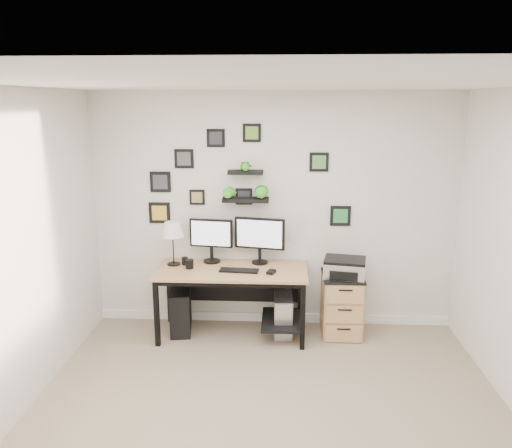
# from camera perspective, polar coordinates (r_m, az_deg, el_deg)

# --- Properties ---
(room) EXTENTS (4.00, 4.00, 4.00)m
(room) POSITION_cam_1_polar(r_m,az_deg,el_deg) (5.89, 1.90, -10.59)
(room) COLOR tan
(room) RESTS_ON ground
(desk) EXTENTS (1.60, 0.70, 0.75)m
(desk) POSITION_cam_1_polar(r_m,az_deg,el_deg) (5.39, -2.38, -6.32)
(desk) COLOR tan
(desk) RESTS_ON ground
(monitor_left) EXTENTS (0.48, 0.21, 0.49)m
(monitor_left) POSITION_cam_1_polar(r_m,az_deg,el_deg) (5.48, -5.14, -1.52)
(monitor_left) COLOR black
(monitor_left) RESTS_ON desk
(monitor_right) EXTENTS (0.55, 0.21, 0.51)m
(monitor_right) POSITION_cam_1_polar(r_m,az_deg,el_deg) (5.42, 0.42, -1.45)
(monitor_right) COLOR black
(monitor_right) RESTS_ON desk
(keyboard) EXTENTS (0.42, 0.17, 0.02)m
(keyboard) POSITION_cam_1_polar(r_m,az_deg,el_deg) (5.25, -1.94, -5.33)
(keyboard) COLOR black
(keyboard) RESTS_ON desk
(mouse) EXTENTS (0.11, 0.13, 0.03)m
(mouse) POSITION_cam_1_polar(r_m,az_deg,el_deg) (5.19, 1.75, -5.50)
(mouse) COLOR black
(mouse) RESTS_ON desk
(table_lamp) EXTENTS (0.24, 0.24, 0.48)m
(table_lamp) POSITION_cam_1_polar(r_m,az_deg,el_deg) (5.43, -9.52, -0.74)
(table_lamp) COLOR black
(table_lamp) RESTS_ON desk
(mug) EXTENTS (0.09, 0.09, 0.10)m
(mug) POSITION_cam_1_polar(r_m,az_deg,el_deg) (5.37, -7.61, -4.56)
(mug) COLOR black
(mug) RESTS_ON desk
(pen_cup) EXTENTS (0.07, 0.07, 0.09)m
(pen_cup) POSITION_cam_1_polar(r_m,az_deg,el_deg) (5.50, -8.14, -4.20)
(pen_cup) COLOR black
(pen_cup) RESTS_ON desk
(pc_tower_black) EXTENTS (0.28, 0.51, 0.48)m
(pc_tower_black) POSITION_cam_1_polar(r_m,az_deg,el_deg) (5.66, -8.60, -9.68)
(pc_tower_black) COLOR black
(pc_tower_black) RESTS_ON ground
(pc_tower_grey) EXTENTS (0.20, 0.45, 0.44)m
(pc_tower_grey) POSITION_cam_1_polar(r_m,az_deg,el_deg) (5.54, 3.11, -10.29)
(pc_tower_grey) COLOR gray
(pc_tower_grey) RESTS_ON ground
(file_cabinet) EXTENTS (0.43, 0.53, 0.67)m
(file_cabinet) POSITION_cam_1_polar(r_m,az_deg,el_deg) (5.57, 9.76, -9.05)
(file_cabinet) COLOR tan
(file_cabinet) RESTS_ON ground
(printer) EXTENTS (0.48, 0.41, 0.19)m
(printer) POSITION_cam_1_polar(r_m,az_deg,el_deg) (5.39, 10.11, -4.93)
(printer) COLOR silver
(printer) RESTS_ON file_cabinet
(wall_decor) EXTENTS (2.23, 0.18, 1.10)m
(wall_decor) POSITION_cam_1_polar(r_m,az_deg,el_deg) (5.39, -1.66, 4.86)
(wall_decor) COLOR black
(wall_decor) RESTS_ON ground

